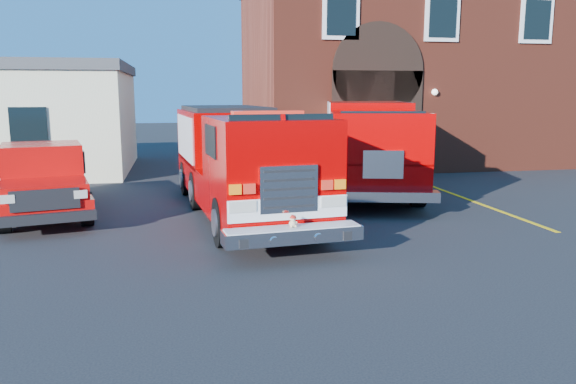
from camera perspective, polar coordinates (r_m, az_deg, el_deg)
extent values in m
plane|color=black|center=(12.19, -1.11, -5.06)|extent=(100.00, 100.00, 0.00)
cube|color=#E6B50C|center=(15.55, 22.50, -2.50)|extent=(0.12, 3.00, 0.01)
cube|color=#E6B50C|center=(18.06, 17.26, -0.52)|extent=(0.12, 3.00, 0.01)
cube|color=#E6B50C|center=(20.71, 13.33, 0.97)|extent=(0.12, 3.00, 0.01)
cube|color=maroon|center=(27.89, 12.39, 11.53)|extent=(15.00, 10.00, 8.00)
cube|color=black|center=(21.94, 9.00, 6.86)|extent=(3.60, 0.12, 4.00)
cylinder|color=black|center=(21.93, 9.15, 12.09)|extent=(3.60, 0.12, 3.60)
cube|color=black|center=(21.59, 5.41, 17.53)|extent=(1.40, 0.10, 1.80)
cube|color=black|center=(23.04, 15.42, 16.75)|extent=(1.40, 0.10, 1.80)
cube|color=black|center=(25.05, 23.95, 15.70)|extent=(1.40, 0.10, 1.80)
cube|color=#E9E8BF|center=(25.57, -27.15, 6.33)|extent=(10.00, 8.00, 4.00)
cube|color=black|center=(21.17, -24.85, 5.95)|extent=(1.20, 0.10, 1.40)
cylinder|color=black|center=(11.75, -6.60, -3.07)|extent=(0.43, 1.07, 1.04)
cylinder|color=black|center=(12.28, 3.05, -2.45)|extent=(0.43, 1.07, 1.04)
cube|color=#B40000|center=(14.82, -4.74, 0.82)|extent=(3.19, 8.74, 0.85)
cube|color=#B40000|center=(16.82, -6.36, 5.64)|extent=(2.77, 4.39, 1.52)
cube|color=#B40000|center=(12.01, -2.05, 4.17)|extent=(2.66, 3.25, 1.42)
cube|color=black|center=(10.84, -0.46, 5.55)|extent=(2.09, 0.28, 0.89)
cube|color=red|center=(11.95, -2.08, 7.93)|extent=(1.54, 0.47, 0.13)
cube|color=white|center=(10.69, 0.08, -1.71)|extent=(2.37, 0.29, 0.42)
cube|color=silver|center=(10.61, 0.09, 0.29)|extent=(1.14, 0.17, 0.89)
cube|color=silver|center=(10.54, 0.50, -4.37)|extent=(2.70, 0.78, 0.27)
cube|color=#B7B7BF|center=(16.64, -10.43, 5.49)|extent=(0.37, 3.41, 1.23)
cube|color=#B7B7BF|center=(17.08, -2.39, 5.76)|extent=(0.37, 3.41, 1.23)
sphere|color=#DEC488|center=(10.49, 0.50, -3.26)|extent=(0.15, 0.15, 0.14)
sphere|color=#DEC488|center=(10.47, 0.51, -2.73)|extent=(0.12, 0.12, 0.11)
sphere|color=#DEC488|center=(10.46, 0.27, -2.52)|extent=(0.05, 0.05, 0.04)
sphere|color=#DEC488|center=(10.48, 0.71, -2.49)|extent=(0.05, 0.05, 0.04)
ellipsoid|color=red|center=(10.46, 0.50, -2.54)|extent=(0.13, 0.13, 0.07)
cylinder|color=red|center=(10.46, 0.52, -2.64)|extent=(0.14, 0.14, 0.01)
cylinder|color=black|center=(14.40, -26.94, -2.14)|extent=(0.46, 0.86, 0.82)
cylinder|color=black|center=(14.40, -19.80, -1.63)|extent=(0.46, 0.86, 0.82)
cube|color=#C40807|center=(16.20, -23.51, -0.07)|extent=(3.23, 5.93, 0.46)
cube|color=#C40807|center=(14.17, -23.52, 0.26)|extent=(2.17, 1.91, 0.36)
cube|color=#C40807|center=(15.79, -23.70, 2.67)|extent=(2.24, 2.21, 1.02)
cube|color=#C40807|center=(17.76, -23.67, 2.07)|extent=(2.30, 2.50, 0.56)
cube|color=black|center=(13.38, -23.32, -2.50)|extent=(2.06, 0.60, 0.22)
cylinder|color=black|center=(15.96, 4.96, 0.63)|extent=(0.63, 1.20, 1.14)
cylinder|color=black|center=(16.20, 13.07, 0.54)|extent=(0.63, 1.20, 1.14)
cube|color=#B40000|center=(18.86, 8.15, 2.98)|extent=(4.56, 8.70, 0.94)
cube|color=#B40000|center=(20.31, 7.85, 6.87)|extent=(3.80, 5.68, 1.56)
cube|color=#B40000|center=(15.87, 9.19, 5.59)|extent=(3.13, 3.06, 1.35)
cube|color=#B7B7BF|center=(20.25, 4.12, 6.64)|extent=(1.11, 4.25, 1.77)
cube|color=#B7B7BF|center=(20.47, 11.52, 6.50)|extent=(1.11, 4.25, 1.77)
cube|color=silver|center=(14.56, 9.66, -0.39)|extent=(2.84, 1.14, 0.26)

